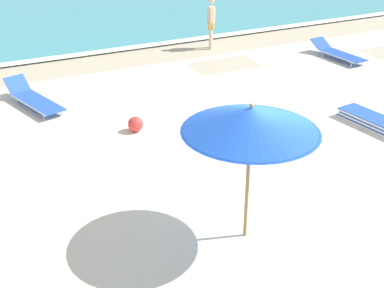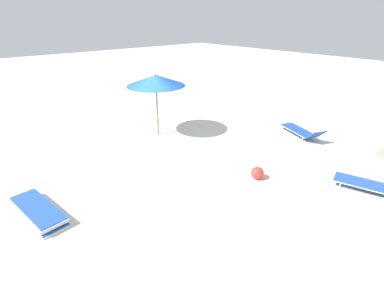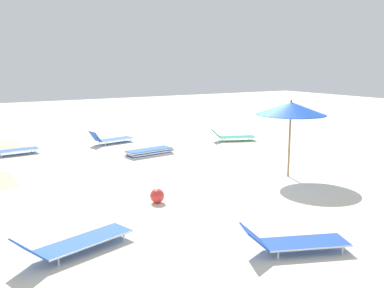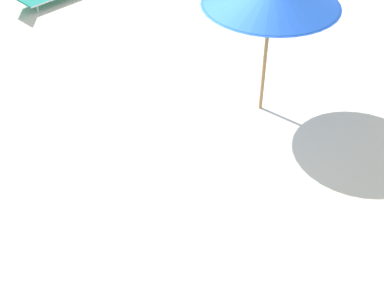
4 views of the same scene
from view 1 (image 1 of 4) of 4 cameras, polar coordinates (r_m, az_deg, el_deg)
ground_plane at (r=10.44m, az=8.57°, el=-5.48°), size 60.00×60.00×0.16m
beach_umbrella at (r=8.12m, az=6.30°, el=2.57°), size 2.16×2.16×2.40m
lounger_stack at (r=13.62m, az=18.86°, el=2.27°), size 0.85×1.97×0.24m
sun_lounger_under_umbrella at (r=18.51m, az=15.28°, el=9.38°), size 0.78×2.16×0.46m
sun_lounger_beside_umbrella at (r=14.62m, az=-16.52°, el=4.67°), size 1.22×2.34×0.56m
beachgoer_wading_adult at (r=18.80m, az=2.06°, el=13.08°), size 0.32×0.38×1.76m
beach_ball at (r=12.68m, az=-6.06°, el=2.12°), size 0.36×0.36×0.36m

